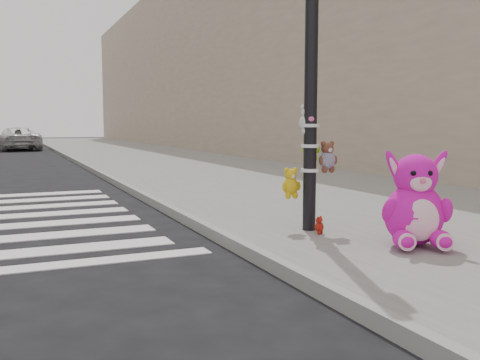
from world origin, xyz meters
name	(u,v)px	position (x,y,z in m)	size (l,w,h in m)	color
ground	(134,318)	(0.00, 0.00, 0.00)	(120.00, 120.00, 0.00)	black
sidewalk_near	(232,174)	(5.00, 10.00, 0.07)	(7.00, 80.00, 0.14)	slate
curb_edge	(109,178)	(1.55, 10.00, 0.07)	(0.12, 80.00, 0.15)	gray
bld_near	(257,51)	(10.50, 20.00, 5.00)	(5.00, 60.00, 10.00)	tan
signal_pole	(311,97)	(2.61, 1.82, 1.78)	(0.69, 0.49, 4.00)	black
pink_bunny	(415,206)	(3.19, 0.57, 0.57)	(0.90, 0.96, 1.06)	#DE12AF
red_teddy	(319,225)	(2.58, 1.52, 0.25)	(0.15, 0.10, 0.22)	#9E1D0F
car_white_near	(18,139)	(-0.25, 29.17, 0.64)	(2.13, 4.63, 1.29)	silver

